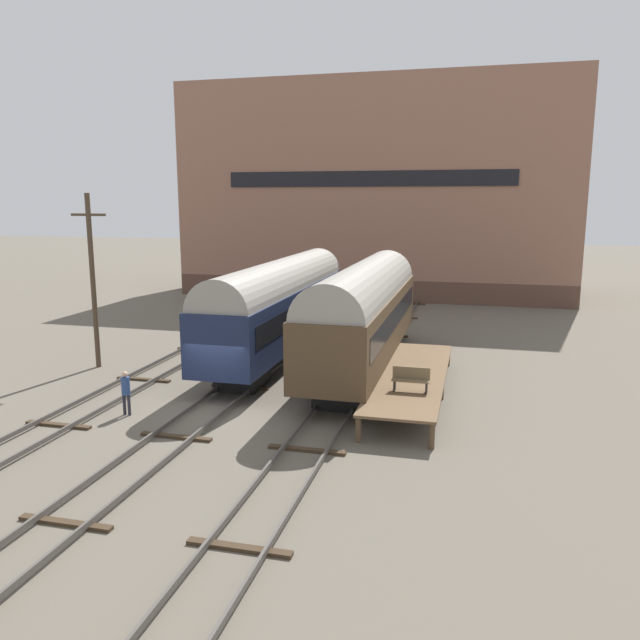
# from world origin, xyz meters

# --- Properties ---
(ground_plane) EXTENTS (200.00, 200.00, 0.00)m
(ground_plane) POSITION_xyz_m (0.00, 0.00, 0.00)
(ground_plane) COLOR #60594C
(track_left) EXTENTS (2.60, 60.00, 0.26)m
(track_left) POSITION_xyz_m (-4.67, 0.00, 0.14)
(track_left) COLOR #4C4742
(track_left) RESTS_ON ground
(track_middle) EXTENTS (2.60, 60.00, 0.26)m
(track_middle) POSITION_xyz_m (0.00, 0.00, 0.14)
(track_middle) COLOR #4C4742
(track_middle) RESTS_ON ground
(track_right) EXTENTS (2.60, 60.00, 0.26)m
(track_right) POSITION_xyz_m (4.67, 0.00, 0.14)
(track_right) COLOR #4C4742
(track_right) RESTS_ON ground
(train_car_brown) EXTENTS (3.08, 15.70, 5.17)m
(train_car_brown) POSITION_xyz_m (4.67, 7.21, 2.92)
(train_car_brown) COLOR black
(train_car_brown) RESTS_ON ground
(train_car_navy) EXTENTS (2.94, 16.59, 5.05)m
(train_car_navy) POSITION_xyz_m (0.00, 8.73, 2.87)
(train_car_navy) COLOR black
(train_car_navy) RESTS_ON ground
(station_platform) EXTENTS (2.75, 11.09, 0.99)m
(station_platform) POSITION_xyz_m (7.36, 3.59, 0.90)
(station_platform) COLOR brown
(station_platform) RESTS_ON ground
(bench) EXTENTS (1.40, 0.40, 0.91)m
(bench) POSITION_xyz_m (7.56, 1.22, 1.47)
(bench) COLOR brown
(bench) RESTS_ON station_platform
(person_worker) EXTENTS (0.32, 0.32, 1.72)m
(person_worker) POSITION_xyz_m (-2.90, -1.31, 1.03)
(person_worker) COLOR #282833
(person_worker) RESTS_ON ground
(utility_pole) EXTENTS (1.80, 0.24, 8.38)m
(utility_pole) POSITION_xyz_m (-8.03, 4.60, 4.35)
(utility_pole) COLOR #473828
(utility_pole) RESTS_ON ground
(warehouse_building) EXTENTS (32.39, 11.65, 17.59)m
(warehouse_building) POSITION_xyz_m (1.13, 33.50, 8.80)
(warehouse_building) COLOR brown
(warehouse_building) RESTS_ON ground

